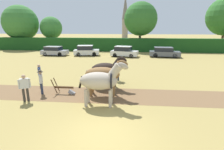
{
  "coord_description": "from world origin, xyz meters",
  "views": [
    {
      "loc": [
        1.14,
        -6.2,
        4.24
      ],
      "look_at": [
        -0.21,
        5.34,
        1.1
      ],
      "focal_mm": 28.0,
      "sensor_mm": 36.0,
      "label": 1
    }
  ],
  "objects_px": {
    "tree_left": "(51,28)",
    "farmer_onlooker_right": "(40,73)",
    "tree_center_left": "(141,19)",
    "draft_horse_lead_right": "(104,74)",
    "farmer_beside_team": "(117,70)",
    "church_spire": "(125,16)",
    "parked_car_center": "(164,52)",
    "farmer_onlooker_left": "(25,86)",
    "draft_horse_lead_left": "(101,81)",
    "parked_car_left": "(86,51)",
    "draft_horse_trail_left": "(107,70)",
    "parked_car_far_left": "(54,51)",
    "plow": "(66,89)",
    "farmer_at_plow": "(41,80)",
    "tree_far_left": "(21,23)",
    "parked_car_center_left": "(124,52)"
  },
  "relations": [
    {
      "from": "tree_far_left",
      "to": "parked_car_center",
      "type": "height_order",
      "value": "tree_far_left"
    },
    {
      "from": "church_spire",
      "to": "parked_car_center_left",
      "type": "relative_size",
      "value": 3.92
    },
    {
      "from": "tree_center_left",
      "to": "plow",
      "type": "xyz_separation_m",
      "value": [
        -5.66,
        -24.15,
        -5.53
      ]
    },
    {
      "from": "farmer_onlooker_right",
      "to": "parked_car_far_left",
      "type": "distance_m",
      "value": 15.21
    },
    {
      "from": "draft_horse_lead_left",
      "to": "parked_car_center",
      "type": "height_order",
      "value": "draft_horse_lead_left"
    },
    {
      "from": "tree_left",
      "to": "farmer_at_plow",
      "type": "bearing_deg",
      "value": -66.58
    },
    {
      "from": "draft_horse_lead_right",
      "to": "farmer_beside_team",
      "type": "distance_m",
      "value": 3.39
    },
    {
      "from": "draft_horse_lead_left",
      "to": "parked_car_far_left",
      "type": "distance_m",
      "value": 20.4
    },
    {
      "from": "parked_car_center",
      "to": "farmer_onlooker_left",
      "type": "bearing_deg",
      "value": -117.12
    },
    {
      "from": "church_spire",
      "to": "draft_horse_lead_left",
      "type": "relative_size",
      "value": 5.96
    },
    {
      "from": "tree_left",
      "to": "farmer_onlooker_left",
      "type": "bearing_deg",
      "value": -68.15
    },
    {
      "from": "tree_center_left",
      "to": "farmer_onlooker_right",
      "type": "xyz_separation_m",
      "value": [
        -8.36,
        -22.44,
        -4.95
      ]
    },
    {
      "from": "tree_far_left",
      "to": "plow",
      "type": "relative_size",
      "value": 5.74
    },
    {
      "from": "draft_horse_lead_left",
      "to": "parked_car_left",
      "type": "bearing_deg",
      "value": 105.78
    },
    {
      "from": "draft_horse_lead_left",
      "to": "draft_horse_trail_left",
      "type": "height_order",
      "value": "draft_horse_lead_left"
    },
    {
      "from": "plow",
      "to": "farmer_at_plow",
      "type": "distance_m",
      "value": 1.7
    },
    {
      "from": "parked_car_left",
      "to": "plow",
      "type": "bearing_deg",
      "value": -89.58
    },
    {
      "from": "tree_left",
      "to": "draft_horse_lead_right",
      "type": "distance_m",
      "value": 29.83
    },
    {
      "from": "draft_horse_lead_left",
      "to": "tree_far_left",
      "type": "bearing_deg",
      "value": 127.91
    },
    {
      "from": "tree_left",
      "to": "draft_horse_trail_left",
      "type": "xyz_separation_m",
      "value": [
        15.24,
        -23.96,
        -2.91
      ]
    },
    {
      "from": "farmer_beside_team",
      "to": "parked_car_left",
      "type": "bearing_deg",
      "value": 170.85
    },
    {
      "from": "farmer_onlooker_left",
      "to": "parked_car_center_left",
      "type": "distance_m",
      "value": 18.27
    },
    {
      "from": "draft_horse_trail_left",
      "to": "farmer_beside_team",
      "type": "bearing_deg",
      "value": 70.29
    },
    {
      "from": "parked_car_left",
      "to": "parked_car_center_left",
      "type": "xyz_separation_m",
      "value": [
        6.0,
        -0.37,
        -0.01
      ]
    },
    {
      "from": "tree_far_left",
      "to": "parked_car_far_left",
      "type": "bearing_deg",
      "value": -38.95
    },
    {
      "from": "farmer_onlooker_left",
      "to": "parked_car_left",
      "type": "relative_size",
      "value": 0.4
    },
    {
      "from": "tree_far_left",
      "to": "farmer_onlooker_left",
      "type": "xyz_separation_m",
      "value": [
        17.05,
        -26.27,
        -4.28
      ]
    },
    {
      "from": "tree_left",
      "to": "church_spire",
      "type": "bearing_deg",
      "value": 69.85
    },
    {
      "from": "draft_horse_lead_right",
      "to": "parked_car_left",
      "type": "xyz_separation_m",
      "value": [
        -5.52,
        16.42,
        -0.64
      ]
    },
    {
      "from": "draft_horse_lead_right",
      "to": "parked_car_far_left",
      "type": "bearing_deg",
      "value": 122.14
    },
    {
      "from": "draft_horse_trail_left",
      "to": "farmer_onlooker_left",
      "type": "height_order",
      "value": "draft_horse_trail_left"
    },
    {
      "from": "parked_car_left",
      "to": "farmer_onlooker_right",
      "type": "bearing_deg",
      "value": -98.76
    },
    {
      "from": "plow",
      "to": "parked_car_center_left",
      "type": "distance_m",
      "value": 16.41
    },
    {
      "from": "plow",
      "to": "farmer_onlooker_right",
      "type": "relative_size",
      "value": 0.97
    },
    {
      "from": "farmer_onlooker_right",
      "to": "parked_car_left",
      "type": "xyz_separation_m",
      "value": [
        -0.25,
        14.78,
        -0.14
      ]
    },
    {
      "from": "parked_car_far_left",
      "to": "parked_car_left",
      "type": "bearing_deg",
      "value": 9.2
    },
    {
      "from": "parked_car_far_left",
      "to": "parked_car_center",
      "type": "height_order",
      "value": "parked_car_center"
    },
    {
      "from": "farmer_onlooker_right",
      "to": "parked_car_left",
      "type": "bearing_deg",
      "value": 64.13
    },
    {
      "from": "farmer_onlooker_left",
      "to": "draft_horse_lead_right",
      "type": "bearing_deg",
      "value": 75.5
    },
    {
      "from": "draft_horse_trail_left",
      "to": "parked_car_center",
      "type": "bearing_deg",
      "value": 64.77
    },
    {
      "from": "church_spire",
      "to": "farmer_onlooker_right",
      "type": "bearing_deg",
      "value": -93.46
    },
    {
      "from": "tree_far_left",
      "to": "farmer_beside_team",
      "type": "distance_m",
      "value": 31.06
    },
    {
      "from": "draft_horse_lead_right",
      "to": "farmer_at_plow",
      "type": "bearing_deg",
      "value": -178.41
    },
    {
      "from": "church_spire",
      "to": "draft_horse_lead_right",
      "type": "bearing_deg",
      "value": -88.56
    },
    {
      "from": "plow",
      "to": "farmer_onlooker_right",
      "type": "xyz_separation_m",
      "value": [
        -2.7,
        1.71,
        0.59
      ]
    },
    {
      "from": "plow",
      "to": "farmer_onlooker_right",
      "type": "height_order",
      "value": "farmer_onlooker_right"
    },
    {
      "from": "parked_car_center",
      "to": "church_spire",
      "type": "bearing_deg",
      "value": 104.19
    },
    {
      "from": "church_spire",
      "to": "parked_car_center",
      "type": "bearing_deg",
      "value": -80.16
    },
    {
      "from": "tree_left",
      "to": "farmer_onlooker_right",
      "type": "relative_size",
      "value": 4.15
    },
    {
      "from": "tree_center_left",
      "to": "draft_horse_trail_left",
      "type": "bearing_deg",
      "value": -97.88
    }
  ]
}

